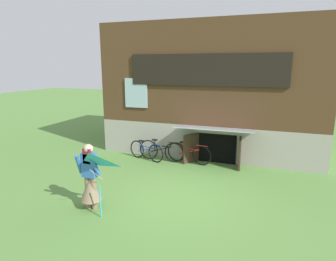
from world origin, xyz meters
name	(u,v)px	position (x,y,z in m)	size (l,w,h in m)	color
ground_plane	(178,195)	(0.00, 0.00, 0.00)	(60.00, 60.00, 0.00)	#56843D
log_house	(217,88)	(0.00, 5.36, 2.49)	(8.19, 5.84, 4.98)	#9E998E
person	(90,182)	(-1.78, -1.40, 0.69)	(0.61, 0.52, 1.63)	#7F6B51
kite	(90,168)	(-1.42, -1.88, 1.25)	(0.74, 0.76, 1.51)	#2DB2CC
bicycle_red	(189,153)	(-0.42, 2.59, 0.37)	(1.67, 0.27, 0.77)	black
bicycle_black	(161,151)	(-1.45, 2.52, 0.38)	(1.74, 0.10, 0.79)	black
bicycle_blue	(146,151)	(-2.00, 2.42, 0.35)	(1.52, 0.51, 0.72)	black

